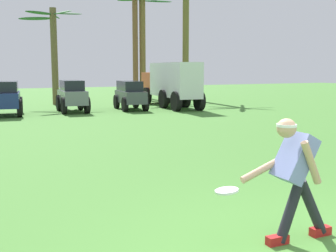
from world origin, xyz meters
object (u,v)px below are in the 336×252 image
object	(u,v)px
frisbee_thrower	(295,173)
parked_car_slot_d	(72,95)
palm_tree_far_left	(54,48)
palm_tree_left_of_centre	(135,33)
frisbee_in_flight	(227,191)
palm_tree_far_right	(186,32)
parked_car_slot_e	(130,94)
box_truck	(170,82)
palm_tree_right_of_centre	(142,40)
parked_car_slot_c	(7,97)

from	to	relation	value
frisbee_thrower	parked_car_slot_d	world-z (taller)	parked_car_slot_d
palm_tree_far_left	palm_tree_left_of_centre	world-z (taller)	palm_tree_left_of_centre
frisbee_in_flight	palm_tree_far_left	size ratio (longest dim) A/B	0.07
parked_car_slot_d	palm_tree_far_right	bearing A→B (deg)	30.65
parked_car_slot_d	palm_tree_left_of_centre	world-z (taller)	palm_tree_left_of_centre
parked_car_slot_e	palm_tree_left_of_centre	size ratio (longest dim) A/B	0.35
frisbee_in_flight	palm_tree_left_of_centre	world-z (taller)	palm_tree_left_of_centre
frisbee_thrower	palm_tree_left_of_centre	bearing A→B (deg)	73.52
frisbee_thrower	palm_tree_far_right	distance (m)	22.23
box_truck	palm_tree_left_of_centre	distance (m)	7.48
box_truck	palm_tree_far_left	world-z (taller)	palm_tree_far_left
parked_car_slot_d	palm_tree_left_of_centre	size ratio (longest dim) A/B	0.34
palm_tree_left_of_centre	palm_tree_right_of_centre	bearing A→B (deg)	0.61
parked_car_slot_e	palm_tree_far_right	world-z (taller)	palm_tree_far_right
parked_car_slot_d	parked_car_slot_c	bearing A→B (deg)	-174.35
box_truck	palm_tree_far_right	size ratio (longest dim) A/B	0.83
frisbee_thrower	parked_car_slot_e	xyz separation A→B (m)	(3.59, 15.11, -0.07)
frisbee_thrower	box_truck	size ratio (longest dim) A/B	0.23
frisbee_in_flight	parked_car_slot_d	bearing A→B (deg)	83.77
parked_car_slot_c	palm_tree_far_right	size ratio (longest dim) A/B	0.34
box_truck	palm_tree_far_left	distance (m)	6.54
frisbee_thrower	parked_car_slot_d	size ratio (longest dim) A/B	0.58
parked_car_slot_d	palm_tree_right_of_centre	xyz separation A→B (m)	(6.26, 7.27, 3.03)
box_truck	frisbee_in_flight	bearing A→B (deg)	-113.37
parked_car_slot_c	box_truck	size ratio (longest dim) A/B	0.41
box_truck	palm_tree_left_of_centre	world-z (taller)	palm_tree_left_of_centre
box_truck	palm_tree_far_left	xyz separation A→B (m)	(-4.99, 3.84, 1.77)
palm_tree_left_of_centre	parked_car_slot_c	bearing A→B (deg)	-138.39
parked_car_slot_c	frisbee_in_flight	bearing A→B (deg)	-85.72
box_truck	parked_car_slot_c	bearing A→B (deg)	-174.81
parked_car_slot_e	palm_tree_right_of_centre	bearing A→B (deg)	64.11
frisbee_in_flight	palm_tree_far_right	bearing A→B (deg)	63.71
frisbee_thrower	parked_car_slot_c	xyz separation A→B (m)	(-1.84, 14.92, -0.05)
frisbee_thrower	parked_car_slot_d	distance (m)	15.22
box_truck	palm_tree_right_of_centre	xyz separation A→B (m)	(1.24, 6.84, 2.54)
frisbee_in_flight	parked_car_slot_c	size ratio (longest dim) A/B	0.14
frisbee_in_flight	palm_tree_far_left	world-z (taller)	palm_tree_far_left
box_truck	palm_tree_right_of_centre	distance (m)	7.40
frisbee_thrower	box_truck	bearing A→B (deg)	69.25
frisbee_thrower	parked_car_slot_e	bearing A→B (deg)	76.64
palm_tree_left_of_centre	box_truck	bearing A→B (deg)	-96.05
parked_car_slot_c	palm_tree_far_left	xyz separation A→B (m)	(2.78, 4.55, 2.26)
frisbee_in_flight	palm_tree_right_of_centre	size ratio (longest dim) A/B	0.05
box_truck	palm_tree_left_of_centre	bearing A→B (deg)	83.95
palm_tree_far_left	palm_tree_right_of_centre	distance (m)	6.95
palm_tree_far_left	palm_tree_far_right	size ratio (longest dim) A/B	0.70
frisbee_in_flight	palm_tree_far_left	distance (m)	19.48
frisbee_thrower	palm_tree_right_of_centre	world-z (taller)	palm_tree_right_of_centre
frisbee_in_flight	parked_car_slot_e	distance (m)	15.52
parked_car_slot_e	box_truck	xyz separation A→B (m)	(2.33, 0.52, 0.51)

